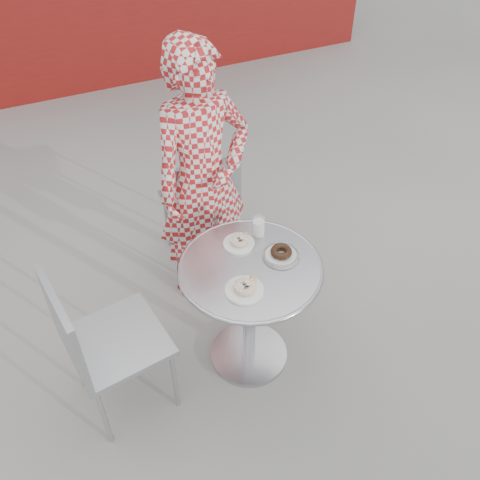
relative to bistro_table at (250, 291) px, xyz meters
name	(u,v)px	position (x,y,z in m)	size (l,w,h in m)	color
ground	(251,358)	(0.00, -0.02, -0.54)	(60.00, 60.00, 0.00)	#A29F9A
bistro_table	(250,291)	(0.00, 0.00, 0.00)	(0.71, 0.71, 0.72)	silver
chair_far	(200,225)	(0.06, 0.88, -0.28)	(0.42, 0.43, 0.86)	#A2A4A9
chair_left	(121,365)	(-0.70, 0.03, -0.26)	(0.50, 0.49, 0.92)	#A2A4A9
seated_person	(203,181)	(0.01, 0.63, 0.26)	(0.58, 0.38, 1.60)	#AC1A1D
plate_far	(239,242)	(0.02, 0.17, 0.19)	(0.16, 0.16, 0.04)	white
plate_near	(245,288)	(-0.09, -0.13, 0.19)	(0.18, 0.18, 0.05)	white
plate_checker	(281,254)	(0.17, 0.00, 0.19)	(0.18, 0.18, 0.05)	white
milk_cup	(259,227)	(0.14, 0.19, 0.22)	(0.07, 0.07, 0.10)	white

